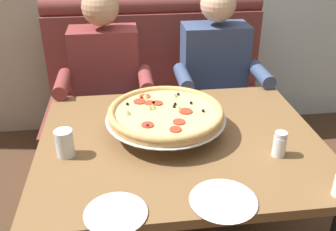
{
  "coord_description": "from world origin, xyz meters",
  "views": [
    {
      "loc": [
        -0.23,
        -1.41,
        1.62
      ],
      "look_at": [
        -0.05,
        0.03,
        0.84
      ],
      "focal_mm": 40.82,
      "sensor_mm": 36.0,
      "label": 1
    }
  ],
  "objects_px": {
    "dining_table": "(180,155)",
    "shaker_pepper_flakes": "(279,146)",
    "diner_right": "(217,79)",
    "booth_bench": "(159,108)",
    "plate_near_right": "(116,212)",
    "plate_near_left": "(223,199)",
    "diner_left": "(106,85)",
    "pizza": "(166,113)",
    "patio_chair": "(289,30)",
    "drinking_glass": "(65,145)"
  },
  "relations": [
    {
      "from": "dining_table",
      "to": "shaker_pepper_flakes",
      "type": "height_order",
      "value": "shaker_pepper_flakes"
    },
    {
      "from": "diner_right",
      "to": "booth_bench",
      "type": "bearing_deg",
      "value": 141.78
    },
    {
      "from": "dining_table",
      "to": "shaker_pepper_flakes",
      "type": "distance_m",
      "value": 0.43
    },
    {
      "from": "plate_near_right",
      "to": "shaker_pepper_flakes",
      "type": "bearing_deg",
      "value": 21.77
    },
    {
      "from": "diner_right",
      "to": "plate_near_left",
      "type": "relative_size",
      "value": 5.4
    },
    {
      "from": "diner_left",
      "to": "plate_near_left",
      "type": "xyz_separation_m",
      "value": [
        0.42,
        -1.12,
        0.04
      ]
    },
    {
      "from": "shaker_pepper_flakes",
      "to": "plate_near_right",
      "type": "height_order",
      "value": "shaker_pepper_flakes"
    },
    {
      "from": "diner_right",
      "to": "pizza",
      "type": "distance_m",
      "value": 0.76
    },
    {
      "from": "shaker_pepper_flakes",
      "to": "patio_chair",
      "type": "relative_size",
      "value": 0.12
    },
    {
      "from": "dining_table",
      "to": "plate_near_left",
      "type": "bearing_deg",
      "value": -79.09
    },
    {
      "from": "plate_near_left",
      "to": "drinking_glass",
      "type": "distance_m",
      "value": 0.67
    },
    {
      "from": "pizza",
      "to": "plate_near_left",
      "type": "xyz_separation_m",
      "value": [
        0.14,
        -0.49,
        -0.09
      ]
    },
    {
      "from": "diner_left",
      "to": "pizza",
      "type": "distance_m",
      "value": 0.71
    },
    {
      "from": "diner_right",
      "to": "patio_chair",
      "type": "relative_size",
      "value": 1.48
    },
    {
      "from": "pizza",
      "to": "shaker_pepper_flakes",
      "type": "bearing_deg",
      "value": -29.03
    },
    {
      "from": "pizza",
      "to": "patio_chair",
      "type": "distance_m",
      "value": 2.79
    },
    {
      "from": "booth_bench",
      "to": "diner_left",
      "type": "height_order",
      "value": "diner_left"
    },
    {
      "from": "plate_near_left",
      "to": "plate_near_right",
      "type": "xyz_separation_m",
      "value": [
        -0.37,
        -0.02,
        -0.0
      ]
    },
    {
      "from": "dining_table",
      "to": "diner_right",
      "type": "relative_size",
      "value": 0.96
    },
    {
      "from": "drinking_glass",
      "to": "patio_chair",
      "type": "bearing_deg",
      "value": 50.21
    },
    {
      "from": "pizza",
      "to": "shaker_pepper_flakes",
      "type": "height_order",
      "value": "pizza"
    },
    {
      "from": "diner_right",
      "to": "drinking_glass",
      "type": "bearing_deg",
      "value": -136.94
    },
    {
      "from": "diner_right",
      "to": "pizza",
      "type": "height_order",
      "value": "diner_right"
    },
    {
      "from": "booth_bench",
      "to": "pizza",
      "type": "bearing_deg",
      "value": -93.69
    },
    {
      "from": "diner_left",
      "to": "shaker_pepper_flakes",
      "type": "xyz_separation_m",
      "value": [
        0.71,
        -0.88,
        0.07
      ]
    },
    {
      "from": "booth_bench",
      "to": "diner_left",
      "type": "bearing_deg",
      "value": -141.78
    },
    {
      "from": "dining_table",
      "to": "pizza",
      "type": "bearing_deg",
      "value": 131.93
    },
    {
      "from": "diner_right",
      "to": "shaker_pepper_flakes",
      "type": "relative_size",
      "value": 11.87
    },
    {
      "from": "plate_near_left",
      "to": "shaker_pepper_flakes",
      "type": "bearing_deg",
      "value": 40.16
    },
    {
      "from": "dining_table",
      "to": "diner_right",
      "type": "xyz_separation_m",
      "value": [
        0.34,
        0.7,
        0.05
      ]
    },
    {
      "from": "pizza",
      "to": "drinking_glass",
      "type": "distance_m",
      "value": 0.45
    },
    {
      "from": "shaker_pepper_flakes",
      "to": "drinking_glass",
      "type": "xyz_separation_m",
      "value": [
        -0.86,
        0.11,
        0.01
      ]
    },
    {
      "from": "dining_table",
      "to": "diner_right",
      "type": "height_order",
      "value": "diner_right"
    },
    {
      "from": "booth_bench",
      "to": "dining_table",
      "type": "distance_m",
      "value": 1.0
    },
    {
      "from": "pizza",
      "to": "plate_near_right",
      "type": "xyz_separation_m",
      "value": [
        -0.23,
        -0.5,
        -0.09
      ]
    },
    {
      "from": "diner_left",
      "to": "booth_bench",
      "type": "bearing_deg",
      "value": 38.22
    },
    {
      "from": "dining_table",
      "to": "plate_near_left",
      "type": "relative_size",
      "value": 5.2
    },
    {
      "from": "shaker_pepper_flakes",
      "to": "diner_right",
      "type": "bearing_deg",
      "value": 92.4
    },
    {
      "from": "plate_near_right",
      "to": "drinking_glass",
      "type": "relative_size",
      "value": 1.85
    },
    {
      "from": "pizza",
      "to": "drinking_glass",
      "type": "bearing_deg",
      "value": -162.89
    },
    {
      "from": "diner_right",
      "to": "patio_chair",
      "type": "distance_m",
      "value": 2.03
    },
    {
      "from": "pizza",
      "to": "patio_chair",
      "type": "bearing_deg",
      "value": 55.24
    },
    {
      "from": "pizza",
      "to": "dining_table",
      "type": "bearing_deg",
      "value": -48.07
    },
    {
      "from": "dining_table",
      "to": "patio_chair",
      "type": "xyz_separation_m",
      "value": [
        1.52,
        2.34,
        -0.13
      ]
    },
    {
      "from": "diner_right",
      "to": "drinking_glass",
      "type": "relative_size",
      "value": 11.12
    },
    {
      "from": "diner_left",
      "to": "plate_near_left",
      "type": "relative_size",
      "value": 5.4
    },
    {
      "from": "booth_bench",
      "to": "pizza",
      "type": "relative_size",
      "value": 2.83
    },
    {
      "from": "shaker_pepper_flakes",
      "to": "plate_near_left",
      "type": "bearing_deg",
      "value": -139.84
    },
    {
      "from": "diner_right",
      "to": "plate_near_right",
      "type": "distance_m",
      "value": 1.3
    },
    {
      "from": "booth_bench",
      "to": "drinking_glass",
      "type": "bearing_deg",
      "value": -115.06
    }
  ]
}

